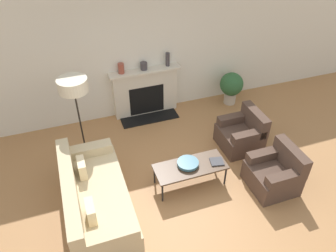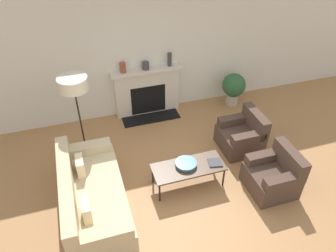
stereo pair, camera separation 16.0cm
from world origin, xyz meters
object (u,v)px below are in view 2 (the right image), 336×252
object	(u,v)px
armchair_near	(274,175)
bowl	(186,164)
book	(215,163)
coffee_table	(188,168)
mantel_vase_center_left	(146,66)
armchair_far	(242,135)
potted_plant	(234,87)
floor_lamp	(74,87)
mantel_vase_center_right	(170,59)
mantel_vase_left	(123,68)
fireplace	(147,92)
couch	(91,197)

from	to	relation	value
armchair_near	bowl	world-z (taller)	armchair_near
book	armchair_near	bearing A→B (deg)	-15.45
coffee_table	book	distance (m)	0.47
book	mantel_vase_center_left	xyz separation A→B (m)	(-0.56, 2.44, 0.73)
armchair_near	mantel_vase_center_left	xyz separation A→B (m)	(-1.45, 2.90, 0.86)
book	armchair_far	bearing A→B (deg)	48.79
armchair_near	potted_plant	bearing A→B (deg)	168.31
armchair_near	floor_lamp	world-z (taller)	floor_lamp
mantel_vase_center_left	potted_plant	distance (m)	2.13
armchair_near	bowl	bearing A→B (deg)	-111.90
book	mantel_vase_center_right	distance (m)	2.57
coffee_table	mantel_vase_center_right	distance (m)	2.56
armchair_near	mantel_vase_left	distance (m)	3.60
book	fireplace	bearing A→B (deg)	114.62
couch	book	bearing A→B (deg)	-89.90
couch	book	size ratio (longest dim) A/B	7.89
floor_lamp	mantel_vase_center_left	xyz separation A→B (m)	(1.50, 0.99, -0.30)
armchair_far	book	bearing A→B (deg)	-52.93
bowl	potted_plant	bearing A→B (deg)	46.95
couch	armchair_near	xyz separation A→B (m)	(3.00, -0.45, -0.00)
potted_plant	armchair_near	bearing A→B (deg)	-101.69
bowl	mantel_vase_left	distance (m)	2.52
armchair_far	potted_plant	world-z (taller)	armchair_far
armchair_far	bowl	xyz separation A→B (m)	(-1.38, -0.57, 0.16)
mantel_vase_center_left	bowl	bearing A→B (deg)	-88.30
armchair_far	coffee_table	distance (m)	1.48
couch	armchair_near	bearing A→B (deg)	-98.58
armchair_near	coffee_table	world-z (taller)	armchair_near
couch	mantel_vase_left	world-z (taller)	mantel_vase_left
armchair_near	potted_plant	xyz separation A→B (m)	(0.54, 2.61, 0.16)
armchair_far	floor_lamp	distance (m)	3.27
armchair_far	floor_lamp	xyz separation A→B (m)	(-2.95, 0.79, 1.16)
coffee_table	mantel_vase_center_right	size ratio (longest dim) A/B	4.17
floor_lamp	potted_plant	distance (m)	3.70
armchair_near	mantel_vase_center_right	xyz separation A→B (m)	(-0.92, 2.90, 0.93)
fireplace	couch	world-z (taller)	fireplace
couch	mantel_vase_center_left	bearing A→B (deg)	-32.28
bowl	mantel_vase_center_right	xyz separation A→B (m)	(0.46, 2.35, 0.77)
fireplace	floor_lamp	distance (m)	2.02
coffee_table	book	size ratio (longest dim) A/B	4.72
armchair_far	mantel_vase_center_right	distance (m)	2.21
mantel_vase_left	potted_plant	bearing A→B (deg)	-6.68
armchair_near	couch	bearing A→B (deg)	-98.58
armchair_near	mantel_vase_center_right	size ratio (longest dim) A/B	2.67
armchair_far	couch	bearing A→B (deg)	-77.32
mantel_vase_left	potted_plant	distance (m)	2.59
couch	mantel_vase_center_left	xyz separation A→B (m)	(1.55, 2.45, 0.86)
coffee_table	bowl	size ratio (longest dim) A/B	3.33
bowl	mantel_vase_center_left	distance (m)	2.45
armchair_far	coffee_table	xyz separation A→B (m)	(-1.35, -0.61, 0.09)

